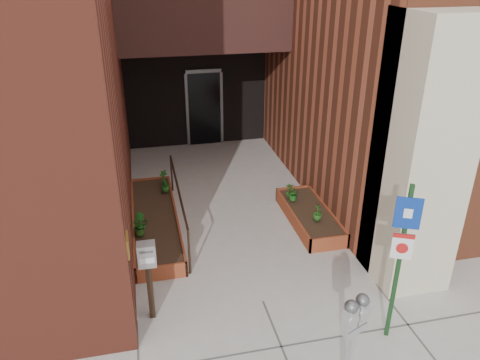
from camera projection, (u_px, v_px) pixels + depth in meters
ground at (263, 301)px, 7.55m from camera, size 80.00×80.00×0.00m
planter_left at (155, 222)px, 9.56m from camera, size 0.90×3.60×0.30m
planter_right at (309, 217)px, 9.74m from camera, size 0.80×2.20×0.30m
handrail at (178, 194)px, 9.35m from camera, size 0.04×3.34×0.90m
parking_meter at (354, 322)px, 5.38m from camera, size 0.36×0.25×1.58m
sign_post at (401, 249)px, 6.22m from camera, size 0.31×0.16×2.46m
payment_dropbox at (148, 265)px, 6.82m from camera, size 0.27×0.21×1.33m
shrub_left_a at (140, 226)px, 8.73m from camera, size 0.42×0.42×0.35m
shrub_left_b at (140, 223)px, 8.77m from camera, size 0.29×0.29×0.41m
shrub_left_c at (165, 185)px, 10.34m from camera, size 0.27×0.27×0.34m
shrub_left_d at (164, 178)px, 10.57m from camera, size 0.29×0.29×0.39m
shrub_right_a at (318, 213)px, 9.22m from camera, size 0.20×0.20×0.33m
shrub_right_b at (289, 190)px, 10.11m from camera, size 0.21×0.21×0.35m
shrub_right_c at (293, 194)px, 9.97m from camera, size 0.39×0.39×0.31m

